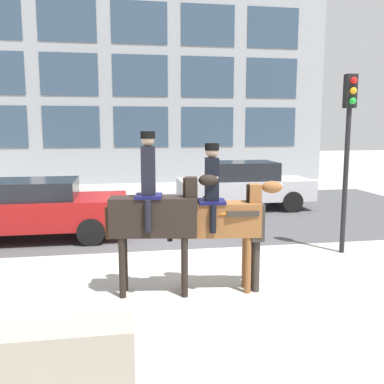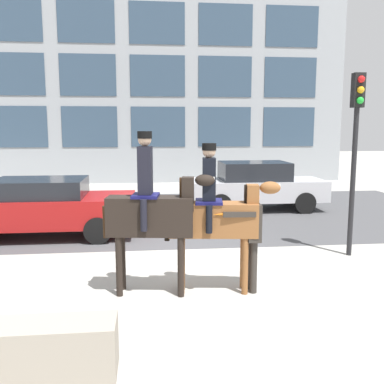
# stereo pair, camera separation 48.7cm
# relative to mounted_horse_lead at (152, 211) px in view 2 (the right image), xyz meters

# --- Properties ---
(ground_plane) EXTENTS (80.00, 80.00, 0.00)m
(ground_plane) POSITION_rel_mounted_horse_lead_xyz_m (0.54, 2.07, -1.43)
(ground_plane) COLOR #9E9B93
(road_surface) EXTENTS (19.41, 8.50, 0.01)m
(road_surface) POSITION_rel_mounted_horse_lead_xyz_m (0.54, 6.82, -1.43)
(road_surface) COLOR #444447
(road_surface) RESTS_ON ground_plane
(mounted_horse_lead) EXTENTS (1.90, 0.65, 2.77)m
(mounted_horse_lead) POSITION_rel_mounted_horse_lead_xyz_m (0.00, 0.00, 0.00)
(mounted_horse_lead) COLOR black
(mounted_horse_lead) RESTS_ON ground_plane
(mounted_horse_companion) EXTENTS (1.98, 0.65, 2.57)m
(mounted_horse_companion) POSITION_rel_mounted_horse_lead_xyz_m (1.08, -0.01, -0.09)
(mounted_horse_companion) COLOR brown
(mounted_horse_companion) RESTS_ON ground_plane
(pedestrian_bystander) EXTENTS (0.84, 0.43, 1.75)m
(pedestrian_bystander) POSITION_rel_mounted_horse_lead_xyz_m (1.71, -0.11, -0.40)
(pedestrian_bystander) COLOR #332D28
(pedestrian_bystander) RESTS_ON ground_plane
(street_car_near_lane) EXTENTS (4.60, 1.97, 1.52)m
(street_car_near_lane) POSITION_rel_mounted_horse_lead_xyz_m (-2.75, 4.18, -0.63)
(street_car_near_lane) COLOR maroon
(street_car_near_lane) RESTS_ON ground_plane
(street_car_far_lane) EXTENTS (4.57, 1.88, 1.66)m
(street_car_far_lane) POSITION_rel_mounted_horse_lead_xyz_m (3.67, 7.22, -0.58)
(street_car_far_lane) COLOR #B7B7BC
(street_car_far_lane) RESTS_ON ground_plane
(traffic_light) EXTENTS (0.24, 0.29, 3.97)m
(traffic_light) POSITION_rel_mounted_horse_lead_xyz_m (4.40, 1.74, 1.23)
(traffic_light) COLOR black
(traffic_light) RESTS_ON ground_plane
(planter_ledge) EXTENTS (2.49, 0.56, 0.64)m
(planter_ledge) POSITION_rel_mounted_horse_lead_xyz_m (-1.70, -2.38, -1.12)
(planter_ledge) COLOR #9E9384
(planter_ledge) RESTS_ON ground_plane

